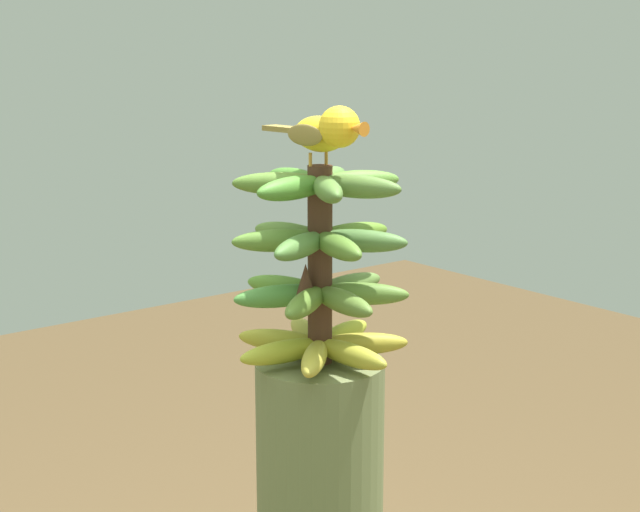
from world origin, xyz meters
name	(u,v)px	position (x,y,z in m)	size (l,w,h in m)	color
banana_bunch	(320,266)	(0.00, 0.00, 1.25)	(0.27, 0.27, 0.30)	#4C2D1E
perched_bird	(326,131)	(0.00, 0.02, 1.45)	(0.06, 0.21, 0.09)	#C68933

